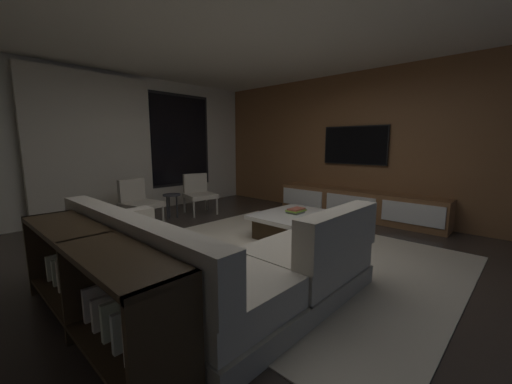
{
  "coord_description": "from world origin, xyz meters",
  "views": [
    {
      "loc": [
        -2.53,
        -2.32,
        1.38
      ],
      "look_at": [
        1.11,
        1.08,
        0.58
      ],
      "focal_mm": 21.16,
      "sensor_mm": 36.0,
      "label": 1
    }
  ],
  "objects": [
    {
      "name": "floor",
      "position": [
        0.0,
        0.0,
        0.0
      ],
      "size": [
        9.2,
        9.2,
        0.0
      ],
      "primitive_type": "plane",
      "color": "#332B26"
    },
    {
      "name": "back_wall_with_window",
      "position": [
        -0.06,
        3.62,
        1.34
      ],
      "size": [
        6.6,
        0.3,
        2.7
      ],
      "color": "silver",
      "rests_on": "floor"
    },
    {
      "name": "media_wall",
      "position": [
        3.06,
        0.0,
        1.35
      ],
      "size": [
        0.12,
        7.8,
        2.7
      ],
      "color": "brown",
      "rests_on": "floor"
    },
    {
      "name": "ceiling",
      "position": [
        0.0,
        0.0,
        2.7
      ],
      "size": [
        8.2,
        8.2,
        0.0
      ],
      "primitive_type": "plane",
      "color": "silver"
    },
    {
      "name": "area_rug",
      "position": [
        0.35,
        -0.1,
        0.01
      ],
      "size": [
        3.2,
        3.8,
        0.01
      ],
      "primitive_type": "cube",
      "color": "beige",
      "rests_on": "floor"
    },
    {
      "name": "sectional_couch",
      "position": [
        -0.94,
        -0.21,
        0.29
      ],
      "size": [
        1.98,
        2.5,
        0.82
      ],
      "color": "#A49C8C",
      "rests_on": "floor"
    },
    {
      "name": "coffee_table",
      "position": [
        1.03,
        0.12,
        0.19
      ],
      "size": [
        1.16,
        1.16,
        0.36
      ],
      "color": "#312314",
      "rests_on": "floor"
    },
    {
      "name": "book_stack_on_coffee_table",
      "position": [
        1.07,
        0.24,
        0.4
      ],
      "size": [
        0.27,
        0.21,
        0.07
      ],
      "color": "slate",
      "rests_on": "coffee_table"
    },
    {
      "name": "accent_chair_near_window",
      "position": [
        1.03,
        2.59,
        0.43
      ],
      "size": [
        0.65,
        0.67,
        0.78
      ],
      "color": "#B2ADA0",
      "rests_on": "floor"
    },
    {
      "name": "accent_chair_by_curtain",
      "position": [
        -0.22,
        2.61,
        0.43
      ],
      "size": [
        0.63,
        0.65,
        0.78
      ],
      "color": "#B2ADA0",
      "rests_on": "floor"
    },
    {
      "name": "side_stool",
      "position": [
        0.4,
        2.56,
        0.37
      ],
      "size": [
        0.32,
        0.32,
        0.46
      ],
      "color": "#333338",
      "rests_on": "floor"
    },
    {
      "name": "media_console",
      "position": [
        2.77,
        0.05,
        0.25
      ],
      "size": [
        0.46,
        3.1,
        0.52
      ],
      "color": "brown",
      "rests_on": "floor"
    },
    {
      "name": "mounted_tv",
      "position": [
        2.95,
        0.25,
        1.35
      ],
      "size": [
        0.05,
        1.25,
        0.72
      ],
      "color": "black"
    },
    {
      "name": "console_table_behind_couch",
      "position": [
        -1.86,
        -0.08,
        0.41
      ],
      "size": [
        0.4,
        2.1,
        0.74
      ],
      "color": "#312314",
      "rests_on": "floor"
    }
  ]
}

